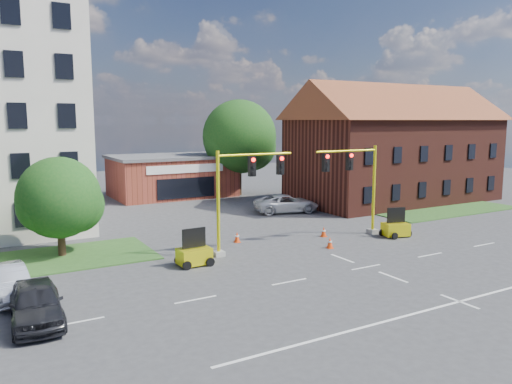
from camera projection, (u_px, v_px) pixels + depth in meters
ground at (366, 267)px, 27.10m from camera, size 120.00×120.00×0.00m
grass_verge_ne at (452, 211)px, 43.67m from camera, size 14.00×4.00×0.08m
lane_markings at (408, 282)px, 24.53m from camera, size 60.00×36.00×0.01m
brick_shop at (172, 175)px, 52.56m from camera, size 12.40×8.40×4.30m
townhouse_row at (395, 141)px, 48.85m from camera, size 21.00×11.00×11.50m
tree_large at (242, 139)px, 52.92m from camera, size 8.19×7.80×10.11m
tree_nw_front at (63, 200)px, 28.96m from camera, size 4.97×4.73×5.86m
signal_mast_west at (243, 188)px, 29.56m from camera, size 5.30×0.60×6.20m
signal_mast_east at (356, 180)px, 33.84m from camera, size 5.30×0.60×6.20m
trailer_west at (194, 254)px, 27.37m from camera, size 1.80×1.25×1.99m
trailer_east at (396, 228)px, 34.16m from camera, size 1.93×1.54×1.93m
cone_a at (197, 252)px, 28.94m from camera, size 0.40×0.40×0.70m
cone_b at (237, 237)px, 32.59m from camera, size 0.40×0.40×0.70m
cone_c at (330, 243)px, 31.08m from camera, size 0.40×0.40×0.70m
cone_d at (324, 232)px, 34.18m from camera, size 0.40×0.40×0.70m
pickup_white at (287, 203)px, 43.20m from camera, size 6.04×3.81×1.56m
sedan_dark at (36, 303)px, 19.58m from camera, size 2.15×4.84×1.62m
sedan_silver_front at (7, 282)px, 22.31m from camera, size 2.15×4.63×1.47m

